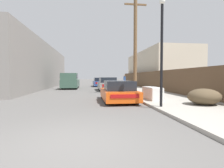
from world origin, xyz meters
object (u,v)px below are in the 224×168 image
at_px(car_parked_mid, 107,84).
at_px(street_lamp, 162,45).
at_px(pedestrian, 125,80).
at_px(brush_pile, 204,97).
at_px(car_parked_far, 99,82).
at_px(utility_pole, 135,43).
at_px(pickup_truck, 70,81).
at_px(discarded_fridge, 152,93).
at_px(parked_sports_car_red, 118,92).

height_order(car_parked_mid, street_lamp, street_lamp).
bearing_deg(pedestrian, brush_pile, -89.38).
height_order(car_parked_far, utility_pole, utility_pole).
height_order(car_parked_mid, car_parked_far, car_parked_mid).
height_order(street_lamp, pedestrian, street_lamp).
bearing_deg(pickup_truck, discarded_fridge, 116.07).
height_order(parked_sports_car_red, car_parked_far, car_parked_far).
height_order(parked_sports_car_red, pedestrian, pedestrian).
relative_size(street_lamp, pedestrian, 2.97).
bearing_deg(pedestrian, discarded_fridge, -95.57).
relative_size(pickup_truck, utility_pole, 0.74).
height_order(car_parked_far, pedestrian, pedestrian).
height_order(utility_pole, pedestrian, utility_pole).
bearing_deg(brush_pile, pickup_truck, 118.69).
bearing_deg(car_parked_mid, pedestrian, 64.21).
xyz_separation_m(parked_sports_car_red, car_parked_far, (-0.23, 16.28, 0.06)).
relative_size(car_parked_mid, utility_pole, 0.54).
distance_m(discarded_fridge, utility_pole, 5.32).
xyz_separation_m(parked_sports_car_red, utility_pole, (1.97, 3.57, 3.64)).
distance_m(car_parked_mid, pickup_truck, 5.44).
relative_size(parked_sports_car_red, brush_pile, 2.59).
height_order(pickup_truck, pedestrian, pickup_truck).
xyz_separation_m(car_parked_far, pedestrian, (3.83, -0.36, 0.33)).
relative_size(discarded_fridge, street_lamp, 0.37).
xyz_separation_m(discarded_fridge, pickup_truck, (-6.10, 12.14, 0.45)).
bearing_deg(parked_sports_car_red, street_lamp, -61.43).
bearing_deg(pickup_truck, pedestrian, -152.99).
height_order(utility_pole, brush_pile, utility_pole).
bearing_deg(street_lamp, pickup_truck, 110.88).
bearing_deg(street_lamp, car_parked_far, 95.23).
bearing_deg(parked_sports_car_red, pedestrian, 76.91).
bearing_deg(car_parked_far, parked_sports_car_red, -91.05).
bearing_deg(utility_pole, discarded_fridge, -89.24).
height_order(discarded_fridge, parked_sports_car_red, parked_sports_car_red).
bearing_deg(pickup_truck, parked_sports_car_red, 108.29).
bearing_deg(car_parked_far, pickup_truck, -133.16).
bearing_deg(discarded_fridge, utility_pole, 89.56).
distance_m(utility_pole, brush_pile, 7.33).
xyz_separation_m(discarded_fridge, car_parked_mid, (-1.81, 8.80, 0.17)).
height_order(car_parked_mid, pedestrian, pedestrian).
xyz_separation_m(car_parked_far, street_lamp, (1.74, -19.02, 2.29)).
distance_m(parked_sports_car_red, pickup_truck, 12.59).
distance_m(parked_sports_car_red, brush_pile, 4.54).
xyz_separation_m(discarded_fridge, parked_sports_car_red, (-2.02, 0.23, 0.08)).
xyz_separation_m(car_parked_far, utility_pole, (2.20, -12.71, 3.59)).
distance_m(parked_sports_car_red, pedestrian, 16.33).
distance_m(car_parked_mid, car_parked_far, 7.73).
bearing_deg(brush_pile, utility_pole, 106.79).
distance_m(discarded_fridge, brush_pile, 2.87).
relative_size(discarded_fridge, pedestrian, 1.11).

